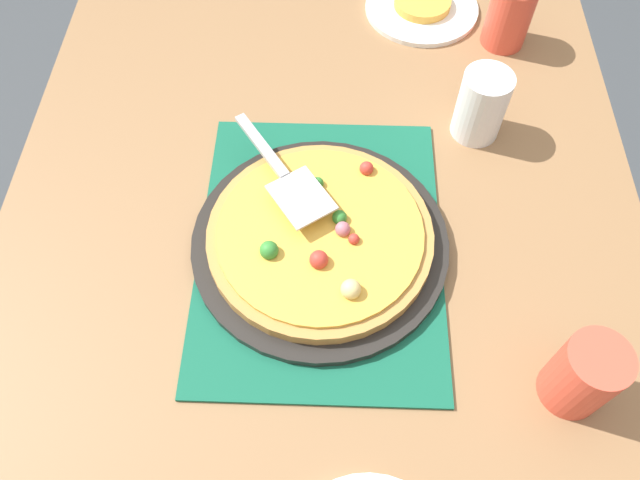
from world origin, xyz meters
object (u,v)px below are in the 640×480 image
at_px(cup_far, 481,105).
at_px(cup_corner, 509,15).
at_px(plate_near_left, 421,8).
at_px(pizza_server, 284,175).
at_px(pizza, 320,235).
at_px(cup_near, 584,375).
at_px(served_slice_left, 422,2).
at_px(pizza_pan, 320,242).

distance_m(cup_far, cup_corner, 0.24).
relative_size(plate_near_left, pizza_server, 1.03).
relative_size(pizza, plate_near_left, 1.50).
distance_m(plate_near_left, cup_near, 0.77).
bearing_deg(pizza_server, cup_corner, -45.02).
height_order(pizza, served_slice_left, pizza).
relative_size(cup_far, cup_corner, 1.00).
xyz_separation_m(served_slice_left, cup_near, (-0.76, -0.15, 0.04)).
bearing_deg(pizza, cup_near, -122.24).
relative_size(pizza_pan, cup_near, 3.17).
distance_m(served_slice_left, cup_corner, 0.17).
xyz_separation_m(plate_near_left, cup_corner, (-0.09, -0.15, 0.06)).
bearing_deg(pizza_pan, served_slice_left, -18.31).
bearing_deg(pizza_pan, pizza_server, 34.46).
bearing_deg(pizza_pan, cup_far, -46.66).
bearing_deg(pizza, cup_far, -46.60).
relative_size(served_slice_left, cup_near, 0.92).
distance_m(pizza, plate_near_left, 0.58).
xyz_separation_m(pizza_pan, plate_near_left, (0.55, -0.18, -0.01)).
bearing_deg(served_slice_left, cup_near, -168.88).
relative_size(cup_far, pizza_server, 0.56).
height_order(pizza, cup_far, cup_far).
bearing_deg(cup_near, served_slice_left, 11.12).
relative_size(cup_near, cup_corner, 1.00).
distance_m(pizza, cup_far, 0.35).
bearing_deg(plate_near_left, served_slice_left, 0.00).
distance_m(pizza, cup_corner, 0.57).
bearing_deg(pizza, pizza_pan, 24.97).
height_order(plate_near_left, cup_far, cup_far).
distance_m(served_slice_left, pizza_server, 0.53).
relative_size(cup_corner, pizza_server, 0.56).
distance_m(pizza_pan, pizza, 0.02).
xyz_separation_m(pizza_pan, cup_far, (0.24, -0.25, 0.05)).
xyz_separation_m(pizza_pan, pizza_server, (0.08, 0.06, 0.06)).
bearing_deg(served_slice_left, pizza_server, 153.17).
bearing_deg(pizza_server, cup_near, -126.86).
bearing_deg(pizza, pizza_server, 34.43).
distance_m(served_slice_left, cup_near, 0.77).
distance_m(cup_near, cup_far, 0.45).
xyz_separation_m(pizza_pan, cup_corner, (0.46, -0.33, 0.05)).
relative_size(pizza, served_slice_left, 3.00).
distance_m(served_slice_left, cup_far, 0.32).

